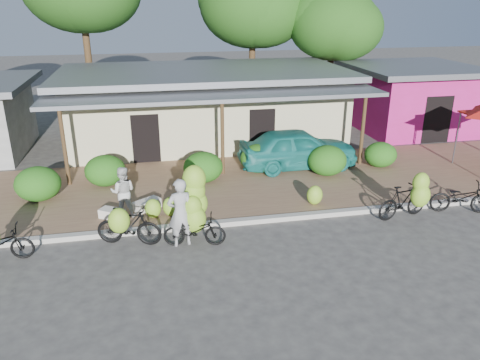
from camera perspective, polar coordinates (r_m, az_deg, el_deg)
The scene contains 25 objects.
ground at distance 12.52m, azimuth 2.63°, elevation -9.34°, with size 100.00×100.00×0.00m, color #403E3B.
sidewalk at distance 16.89m, azimuth -1.47°, elevation -0.65°, with size 60.00×6.00×0.12m, color #89694A.
curb at distance 14.19m, azimuth 0.68°, elevation -5.04°, with size 60.00×0.25×0.15m, color #A8A399.
shop_main at distance 22.02m, azimuth -4.26°, elevation 9.07°, with size 13.00×8.50×3.35m.
shop_pink at distance 25.59m, azimuth 20.06°, elevation 9.47°, with size 6.00×6.00×3.25m.
tree_center_right at distance 27.70m, azimuth 1.09°, elevation 20.86°, with size 5.98×5.93×8.42m.
tree_near_right at distance 26.99m, azimuth 10.83°, elevation 18.43°, with size 4.96×4.82×7.01m.
hedge_0 at distance 16.68m, azimuth -23.43°, elevation -0.44°, with size 1.47×1.32×1.15m, color #245212.
hedge_1 at distance 17.21m, azimuth -16.11°, elevation 1.11°, with size 1.42×1.28×1.11m, color #245212.
hedge_2 at distance 16.91m, azimuth -4.52°, elevation 1.57°, with size 1.43×1.29×1.12m, color #245212.
hedge_3 at distance 17.84m, azimuth 2.28°, elevation 2.65°, with size 1.41×1.27×1.10m, color #245212.
hedge_4 at distance 17.82m, azimuth 10.58°, elevation 2.35°, with size 1.46×1.32×1.14m, color #245212.
hedge_5 at distance 19.24m, azimuth 16.76°, elevation 2.98°, with size 1.28×1.15×1.00m, color #245212.
bike_left at distance 13.10m, azimuth -13.56°, elevation -5.41°, with size 1.89×1.37×1.38m.
bike_center at distance 12.98m, azimuth -5.58°, elevation -3.93°, with size 1.78×1.27×2.15m.
bike_right at distance 15.06m, azimuth 19.70°, elevation -2.18°, with size 1.87×1.31×1.69m.
bike_far_right at distance 16.33m, azimuth 25.35°, elevation -1.94°, with size 2.01×1.17×1.00m.
loose_banana_a at distance 14.43m, azimuth -10.57°, elevation -3.43°, with size 0.49×0.41×0.61m, color #9BC832.
loose_banana_b at distance 14.46m, azimuth -8.41°, elevation -3.21°, with size 0.50×0.42×0.62m, color #9BC832.
loose_banana_c at distance 15.28m, azimuth 9.09°, elevation -1.83°, with size 0.52×0.44×0.65m, color #9BC832.
sack_near at distance 15.11m, azimuth -11.27°, elevation -2.97°, with size 0.85×0.40×0.30m, color silver.
sack_far at distance 14.76m, azimuth -15.32°, elevation -3.98°, with size 0.75×0.38×0.28m, color silver.
vendor at distance 12.75m, azimuth -7.28°, elevation -3.95°, with size 0.71×0.47×1.95m, color #959595.
bystander at distance 14.56m, azimuth -14.07°, elevation -1.41°, with size 0.77×0.60×1.58m, color beige.
teal_van at distance 18.41m, azimuth 7.06°, elevation 3.86°, with size 1.85×4.60×1.57m, color #1A7670.
Camera 1 is at (-2.70, -10.42, 6.39)m, focal length 35.00 mm.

